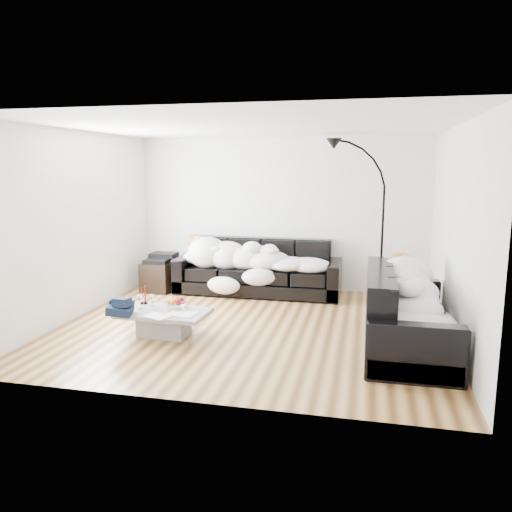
% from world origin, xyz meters
% --- Properties ---
extents(ground, '(5.00, 5.00, 0.00)m').
position_xyz_m(ground, '(0.00, 0.00, 0.00)').
color(ground, brown).
rests_on(ground, ground).
extents(wall_back, '(5.00, 0.02, 2.60)m').
position_xyz_m(wall_back, '(0.00, 2.25, 1.30)').
color(wall_back, silver).
rests_on(wall_back, ground).
extents(wall_left, '(0.02, 4.50, 2.60)m').
position_xyz_m(wall_left, '(-2.50, 0.00, 1.30)').
color(wall_left, silver).
rests_on(wall_left, ground).
extents(wall_right, '(0.02, 4.50, 2.60)m').
position_xyz_m(wall_right, '(2.50, 0.00, 1.30)').
color(wall_right, silver).
rests_on(wall_right, ground).
extents(ceiling, '(5.00, 5.00, 0.00)m').
position_xyz_m(ceiling, '(0.00, 0.00, 2.60)').
color(ceiling, white).
rests_on(ceiling, ground).
extents(sofa_back, '(2.74, 0.95, 0.89)m').
position_xyz_m(sofa_back, '(-0.29, 1.76, 0.45)').
color(sofa_back, black).
rests_on(sofa_back, ground).
extents(sofa_right, '(0.96, 2.24, 0.91)m').
position_xyz_m(sofa_right, '(1.97, -0.34, 0.45)').
color(sofa_right, black).
rests_on(sofa_right, ground).
extents(sleeper_back, '(2.32, 0.80, 0.46)m').
position_xyz_m(sleeper_back, '(-0.29, 1.71, 0.65)').
color(sleeper_back, white).
rests_on(sleeper_back, sofa_back).
extents(sleeper_right, '(0.81, 1.92, 0.47)m').
position_xyz_m(sleeper_right, '(1.97, -0.34, 0.66)').
color(sleeper_right, white).
rests_on(sleeper_right, sofa_right).
extents(teal_cushion, '(0.42, 0.38, 0.20)m').
position_xyz_m(teal_cushion, '(1.91, 0.35, 0.72)').
color(teal_cushion, '#0A4C41').
rests_on(teal_cushion, sofa_right).
extents(coffee_table, '(1.13, 0.69, 0.32)m').
position_xyz_m(coffee_table, '(-0.98, -0.61, 0.16)').
color(coffee_table, '#939699').
rests_on(coffee_table, ground).
extents(fruit_bowl, '(0.27, 0.27, 0.15)m').
position_xyz_m(fruit_bowl, '(-0.87, -0.47, 0.40)').
color(fruit_bowl, white).
rests_on(fruit_bowl, coffee_table).
extents(wine_glass_a, '(0.07, 0.07, 0.16)m').
position_xyz_m(wine_glass_a, '(-1.19, -0.47, 0.40)').
color(wine_glass_a, white).
rests_on(wine_glass_a, coffee_table).
extents(wine_glass_b, '(0.09, 0.09, 0.19)m').
position_xyz_m(wine_glass_b, '(-1.30, -0.60, 0.41)').
color(wine_glass_b, white).
rests_on(wine_glass_b, coffee_table).
extents(wine_glass_c, '(0.08, 0.08, 0.15)m').
position_xyz_m(wine_glass_c, '(-1.10, -0.62, 0.40)').
color(wine_glass_c, white).
rests_on(wine_glass_c, coffee_table).
extents(candle_left, '(0.05, 0.05, 0.22)m').
position_xyz_m(candle_left, '(-1.38, -0.38, 0.43)').
color(candle_left, maroon).
rests_on(candle_left, coffee_table).
extents(candle_right, '(0.05, 0.05, 0.25)m').
position_xyz_m(candle_right, '(-1.34, -0.36, 0.44)').
color(candle_right, maroon).
rests_on(candle_right, coffee_table).
extents(newspaper_a, '(0.39, 0.32, 0.01)m').
position_xyz_m(newspaper_a, '(-0.70, -0.67, 0.33)').
color(newspaper_a, silver).
rests_on(newspaper_a, coffee_table).
extents(newspaper_b, '(0.36, 0.31, 0.01)m').
position_xyz_m(newspaper_b, '(-0.96, -0.85, 0.33)').
color(newspaper_b, silver).
rests_on(newspaper_b, coffee_table).
extents(navy_jacket, '(0.35, 0.30, 0.16)m').
position_xyz_m(navy_jacket, '(-1.44, -0.83, 0.48)').
color(navy_jacket, black).
rests_on(navy_jacket, coffee_table).
extents(shoes, '(0.47, 0.42, 0.09)m').
position_xyz_m(shoes, '(1.84, 0.05, 0.04)').
color(shoes, '#472311').
rests_on(shoes, ground).
extents(av_cabinet, '(0.56, 0.76, 0.50)m').
position_xyz_m(av_cabinet, '(-1.97, 1.64, 0.25)').
color(av_cabinet, black).
rests_on(av_cabinet, ground).
extents(stereo, '(0.45, 0.35, 0.13)m').
position_xyz_m(stereo, '(-1.97, 1.64, 0.56)').
color(stereo, black).
rests_on(stereo, av_cabinet).
extents(floor_lamp, '(0.87, 0.61, 2.22)m').
position_xyz_m(floor_lamp, '(1.69, 1.47, 1.11)').
color(floor_lamp, black).
rests_on(floor_lamp, ground).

